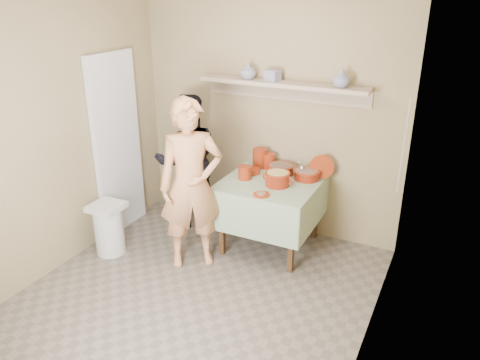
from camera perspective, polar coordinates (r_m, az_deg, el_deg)
The scene contains 22 objects.
ground at distance 4.33m, azimuth -6.40°, elevation -14.86°, with size 3.50×3.50×0.00m, color #685D52.
tile_panel at distance 5.35m, azimuth -14.73°, elevation 4.15°, with size 0.06×0.70×2.00m, color silver.
plate_stack_a at distance 5.16m, azimuth 2.44°, elevation 2.69°, with size 0.16×0.16×0.22m, color maroon.
plate_stack_b at distance 5.16m, azimuth 3.49°, elevation 2.36°, with size 0.14×0.14×0.17m, color maroon.
bowl_stack at distance 4.85m, azimuth 0.60°, elevation 0.91°, with size 0.14×0.14×0.14m, color maroon.
empty_bowl at distance 5.02m, azimuth 1.43°, elevation 1.12°, with size 0.18×0.18×0.05m, color maroon.
propped_lid at distance 4.94m, azimuth 9.93°, elevation 1.57°, with size 0.25×0.25×0.02m, color maroon.
vase_right at distance 4.67m, azimuth 12.28°, elevation 12.02°, with size 0.17×0.17×0.17m, color navy.
vase_left at distance 5.01m, azimuth 1.00°, elevation 13.19°, with size 0.17×0.17×0.17m, color navy.
ceramic_box at distance 4.93m, azimuth 3.97°, elevation 12.62°, with size 0.15×0.11×0.11m, color navy.
person_cook at distance 4.52m, azimuth -5.98°, elevation -0.62°, with size 0.62×0.41×1.70m, color tan.
person_helper at distance 5.38m, azimuth -6.38°, elevation 2.31°, with size 0.75×0.58×1.54m, color black.
room_shell at distance 3.59m, azimuth -7.50°, elevation 6.05°, with size 3.04×3.54×2.62m.
serving_table at distance 4.88m, azimuth 3.81°, elevation -1.41°, with size 0.97×0.97×0.76m.
cazuela_meat_a at distance 5.02m, azimuth 4.95°, elevation 1.43°, with size 0.30×0.30×0.10m.
cazuela_meat_b at distance 4.90m, azimuth 8.15°, elevation 0.74°, with size 0.28×0.28×0.10m.
ladle at distance 4.91m, azimuth 7.56°, elevation 1.47°, with size 0.08×0.26×0.19m.
cazuela_rice at distance 4.70m, azimuth 4.59°, elevation 0.29°, with size 0.33×0.25×0.14m.
front_plate at distance 4.49m, azimuth 2.62°, elevation -1.75°, with size 0.16×0.16×0.03m.
wall_shelf at distance 4.92m, azimuth 5.27°, elevation 11.36°, with size 1.80×0.25×0.21m.
trash_bin at distance 5.09m, azimuth -15.69°, elevation -5.67°, with size 0.32×0.32×0.56m.
electrical_cord at distance 4.57m, azimuth 19.29°, elevation 3.82°, with size 0.01×0.05×0.90m.
Camera 1 is at (1.93, -2.86, 2.61)m, focal length 35.00 mm.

